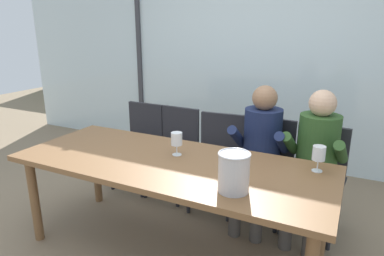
{
  "coord_description": "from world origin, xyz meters",
  "views": [
    {
      "loc": [
        1.14,
        -1.94,
        1.65
      ],
      "look_at": [
        0.0,
        0.35,
        0.89
      ],
      "focal_mm": 31.71,
      "sensor_mm": 36.0,
      "label": 1
    }
  ],
  "objects": [
    {
      "name": "tasting_bowl",
      "position": [
        0.44,
        0.02,
        0.76
      ],
      "size": [
        0.13,
        0.13,
        0.05
      ],
      "primitive_type": "cylinder",
      "color": "silver",
      "rests_on": "dining_table"
    },
    {
      "name": "chair_right_of_center",
      "position": [
        0.49,
        0.88,
        0.51
      ],
      "size": [
        0.47,
        0.47,
        0.87
      ],
      "rotation": [
        0.0,
        0.0,
        -0.06
      ],
      "color": "#232328",
      "rests_on": "ground"
    },
    {
      "name": "chair_center",
      "position": [
        0.03,
        0.84,
        0.51
      ],
      "size": [
        0.47,
        0.47,
        0.87
      ],
      "rotation": [
        0.0,
        0.0,
        0.08
      ],
      "color": "#232328",
      "rests_on": "ground"
    },
    {
      "name": "ground",
      "position": [
        0.0,
        1.0,
        0.0
      ],
      "size": [
        14.0,
        14.0,
        0.0
      ],
      "primitive_type": "plane",
      "color": "#847056"
    },
    {
      "name": "hillside_vineyard",
      "position": [
        0.0,
        5.93,
        0.89
      ],
      "size": [
        13.47,
        2.4,
        1.78
      ],
      "primitive_type": "cube",
      "color": "#386633",
      "rests_on": "ground"
    },
    {
      "name": "chair_near_curtain",
      "position": [
        -0.88,
        0.89,
        0.51
      ],
      "size": [
        0.44,
        0.44,
        0.87
      ],
      "rotation": [
        0.0,
        0.0,
        -0.01
      ],
      "color": "#232328",
      "rests_on": "ground"
    },
    {
      "name": "person_navy_polo",
      "position": [
        0.45,
        0.73,
        0.68
      ],
      "size": [
        0.46,
        0.61,
        1.19
      ],
      "rotation": [
        0.0,
        0.0,
        0.01
      ],
      "color": "#192347",
      "rests_on": "ground"
    },
    {
      "name": "dining_table",
      "position": [
        0.0,
        0.0,
        0.67
      ],
      "size": [
        2.27,
        0.91,
        0.74
      ],
      "color": "brown",
      "rests_on": "ground"
    },
    {
      "name": "wine_glass_near_bucket",
      "position": [
        -0.01,
        0.12,
        0.86
      ],
      "size": [
        0.08,
        0.08,
        0.17
      ],
      "color": "silver",
      "rests_on": "dining_table"
    },
    {
      "name": "wine_glass_by_left_taster",
      "position": [
        0.96,
        0.28,
        0.86
      ],
      "size": [
        0.08,
        0.08,
        0.17
      ],
      "color": "silver",
      "rests_on": "dining_table"
    },
    {
      "name": "chair_left_of_center",
      "position": [
        -0.46,
        0.89,
        0.51
      ],
      "size": [
        0.46,
        0.46,
        0.87
      ],
      "rotation": [
        0.0,
        0.0,
        -0.04
      ],
      "color": "#232328",
      "rests_on": "ground"
    },
    {
      "name": "chair_near_window_right",
      "position": [
        0.92,
        0.84,
        0.51
      ],
      "size": [
        0.48,
        0.48,
        0.87
      ],
      "rotation": [
        0.0,
        0.0,
        -0.1
      ],
      "color": "#232328",
      "rests_on": "ground"
    },
    {
      "name": "window_mullion_left",
      "position": [
        -1.68,
        2.08,
        1.3
      ],
      "size": [
        0.06,
        0.06,
        2.6
      ],
      "primitive_type": "cube",
      "color": "#38383D",
      "rests_on": "ground"
    },
    {
      "name": "ice_bucket_primary",
      "position": [
        0.56,
        -0.24,
        0.86
      ],
      "size": [
        0.19,
        0.19,
        0.24
      ],
      "color": "#B7B7BC",
      "rests_on": "dining_table"
    },
    {
      "name": "window_glass_panel",
      "position": [
        0.0,
        2.1,
        1.3
      ],
      "size": [
        7.47,
        0.03,
        2.6
      ],
      "primitive_type": "cube",
      "color": "silver",
      "rests_on": "ground"
    },
    {
      "name": "person_olive_shirt",
      "position": [
        0.9,
        0.73,
        0.68
      ],
      "size": [
        0.49,
        0.63,
        1.19
      ],
      "rotation": [
        0.0,
        0.0,
        -0.1
      ],
      "color": "#2D5123",
      "rests_on": "ground"
    }
  ]
}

